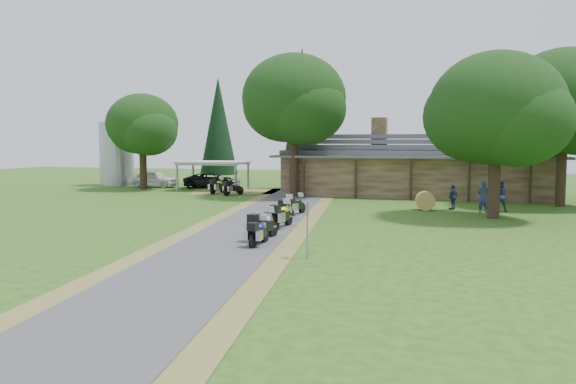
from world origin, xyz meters
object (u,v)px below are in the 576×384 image
(car_dark_suv, at_px, (211,177))
(motorcycle_row_b, at_px, (263,224))
(car_white_sedan, at_px, (154,177))
(hay_bale, at_px, (425,201))
(lodge, at_px, (415,164))
(motorcycle_row_d, at_px, (287,208))
(silo, at_px, (117,152))
(motorcycle_carport_b, at_px, (233,187))
(motorcycle_carport_a, at_px, (218,185))
(motorcycle_row_e, at_px, (296,204))
(motorcycle_row_a, at_px, (259,231))
(motorcycle_row_c, at_px, (282,214))
(carport, at_px, (213,176))

(car_dark_suv, xyz_separation_m, motorcycle_row_b, (13.72, -25.10, -0.36))
(car_white_sedan, xyz_separation_m, hay_bale, (25.21, -11.18, -0.42))
(lodge, relative_size, motorcycle_row_b, 10.80)
(car_dark_suv, distance_m, motorcycle_row_d, 23.31)
(silo, distance_m, car_dark_suv, 10.27)
(silo, xyz_separation_m, motorcycle_carport_b, (14.81, -6.54, -2.66))
(motorcycle_carport_a, bearing_deg, silo, 75.00)
(lodge, relative_size, car_white_sedan, 3.60)
(motorcycle_row_e, height_order, hay_bale, motorcycle_row_e)
(car_white_sedan, height_order, car_dark_suv, car_dark_suv)
(motorcycle_row_a, height_order, motorcycle_row_b, motorcycle_row_b)
(motorcycle_row_b, distance_m, motorcycle_carport_a, 22.46)
(lodge, height_order, motorcycle_carport_b, lodge)
(lodge, bearing_deg, motorcycle_row_a, -100.31)
(lodge, xyz_separation_m, motorcycle_row_d, (-5.45, -17.62, -1.77))
(motorcycle_row_d, relative_size, motorcycle_row_e, 1.11)
(silo, relative_size, motorcycle_carport_a, 3.34)
(lodge, bearing_deg, motorcycle_row_b, -101.49)
(lodge, height_order, motorcycle_row_c, lodge)
(car_white_sedan, height_order, motorcycle_carport_b, car_white_sedan)
(car_dark_suv, distance_m, motorcycle_row_e, 21.07)
(car_dark_suv, bearing_deg, motorcycle_row_b, -167.59)
(car_white_sedan, distance_m, car_dark_suv, 5.50)
(lodge, height_order, car_dark_suv, lodge)
(motorcycle_row_d, xyz_separation_m, motorcycle_carport_b, (-8.24, 12.93, -0.05))
(hay_bale, bearing_deg, car_dark_suv, 148.56)
(car_dark_suv, xyz_separation_m, motorcycle_carport_b, (4.79, -6.40, -0.41))
(lodge, xyz_separation_m, silo, (-28.49, 1.85, 0.84))
(car_dark_suv, distance_m, hay_bale, 23.20)
(motorcycle_row_d, distance_m, motorcycle_carport_a, 17.20)
(car_dark_suv, bearing_deg, motorcycle_row_a, -168.36)
(car_dark_suv, height_order, motorcycle_row_b, car_dark_suv)
(motorcycle_row_a, xyz_separation_m, motorcycle_carport_a, (-10.98, 21.06, 0.09))
(silo, height_order, motorcycle_carport_a, silo)
(motorcycle_row_b, relative_size, motorcycle_carport_b, 1.07)
(motorcycle_row_b, bearing_deg, carport, 40.45)
(motorcycle_row_c, relative_size, motorcycle_row_d, 1.00)
(car_white_sedan, xyz_separation_m, motorcycle_carport_b, (10.21, -5.48, -0.36))
(lodge, height_order, motorcycle_row_d, lodge)
(car_dark_suv, xyz_separation_m, hay_bale, (19.79, -12.10, -0.48))
(carport, xyz_separation_m, car_dark_suv, (-1.33, 2.47, -0.23))
(motorcycle_row_a, height_order, motorcycle_carport_b, motorcycle_carport_b)
(motorcycle_row_c, bearing_deg, carport, 39.75)
(motorcycle_row_a, relative_size, motorcycle_row_e, 0.95)
(car_dark_suv, relative_size, motorcycle_carport_b, 2.94)
(silo, height_order, car_white_sedan, silo)
(car_white_sedan, bearing_deg, lodge, -91.82)
(lodge, bearing_deg, motorcycle_row_c, -104.04)
(car_dark_suv, bearing_deg, motorcycle_carport_b, -159.42)
(motorcycle_row_c, relative_size, motorcycle_row_e, 1.11)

